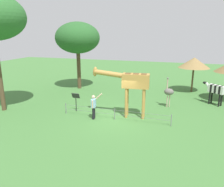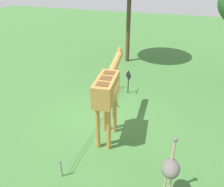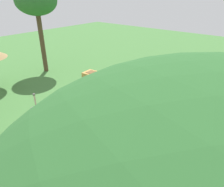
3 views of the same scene
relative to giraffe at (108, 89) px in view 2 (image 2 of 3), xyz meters
name	(u,v)px [view 2 (image 2 of 3)]	position (x,y,z in m)	size (l,w,h in m)	color
ground_plane	(102,121)	(0.83, 0.60, -2.26)	(60.00, 60.00, 0.00)	#427538
giraffe	(108,89)	(0.00, 0.00, 0.00)	(3.71, 0.86, 3.26)	#BC8942
visitor	(102,91)	(2.14, 1.10, -1.36)	(0.65, 0.58, 1.69)	black
ostrich	(170,168)	(-2.24, -2.76, -1.09)	(0.70, 0.56, 2.25)	#CC9E93
info_sign	(128,78)	(3.89, 0.13, -1.32)	(0.56, 0.21, 1.32)	black
wire_fence	(98,113)	(0.83, 0.80, -1.86)	(7.05, 0.05, 0.75)	slate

